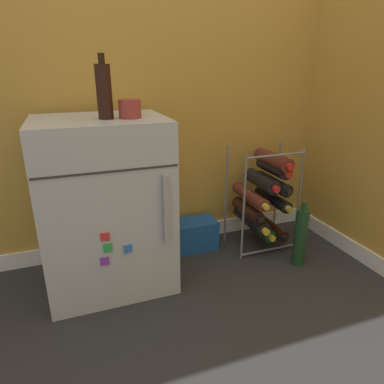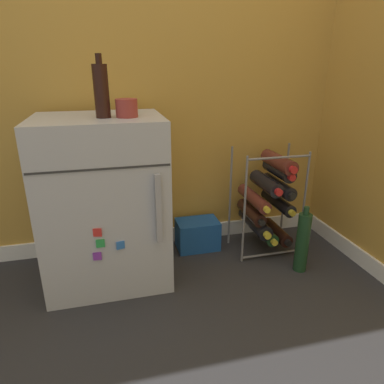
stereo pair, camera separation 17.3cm
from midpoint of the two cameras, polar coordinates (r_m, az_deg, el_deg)
ground_plane at (r=1.71m, az=-1.36°, el=-16.16°), size 14.00×14.00×0.00m
wall_back at (r=1.93m, az=-7.70°, el=26.78°), size 6.86×0.07×2.50m
mini_fridge at (r=1.67m, az=-17.02°, el=-2.19°), size 0.57×0.49×0.81m
wine_rack at (r=1.99m, az=9.41°, el=-0.83°), size 0.36×0.33×0.60m
soda_box at (r=2.02m, az=-1.97°, el=-7.08°), size 0.24×0.16×0.17m
fridge_top_cup at (r=1.51m, az=-13.67°, el=13.30°), size 0.09×0.09×0.08m
fridge_top_bottle at (r=1.51m, az=-17.81°, el=15.71°), size 0.06×0.06×0.26m
loose_bottle_floor at (r=1.89m, az=15.13°, el=-7.24°), size 0.07×0.07×0.36m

